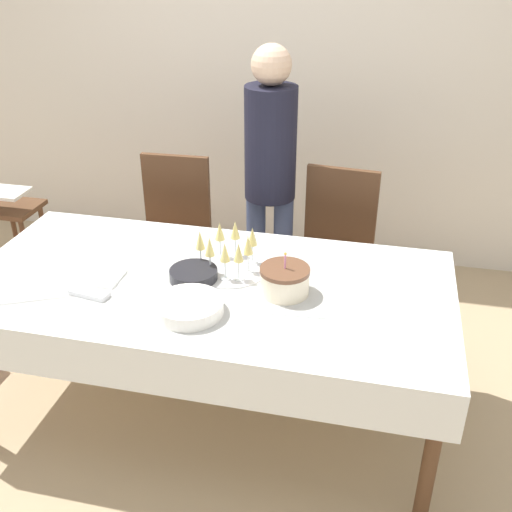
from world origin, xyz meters
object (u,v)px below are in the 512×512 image
Objects in this scene: high_chair at (14,219)px; plate_stack_main at (189,307)px; person_standing at (270,165)px; plate_stack_dessert at (194,275)px; dining_chair_far_left at (173,232)px; champagne_tray at (229,252)px; birthday_cake at (285,280)px; dining_chair_far_right at (335,248)px.

plate_stack_main is at bearing -35.67° from high_chair.
plate_stack_dessert is at bearing -99.48° from person_standing.
champagne_tray is (0.54, -0.71, 0.30)m from dining_chair_far_left.
dining_chair_far_left is 1.34× the size of high_chair.
high_chair is at bearing 155.61° from champagne_tray.
plate_stack_main is 0.26m from plate_stack_dessert.
champagne_tray is (-0.28, 0.14, 0.03)m from birthday_cake.
dining_chair_far_left reaches higher than birthday_cake.
high_chair is (-1.63, -0.05, -0.47)m from person_standing.
dining_chair_far_right reaches higher than plate_stack_dessert.
dining_chair_far_left is 0.71m from person_standing.
birthday_cake is 0.29× the size of high_chair.
dining_chair_far_left is at bearing 179.98° from dining_chair_far_right.
birthday_cake is at bearing -2.31° from plate_stack_dessert.
person_standing is at bearing 80.52° from plate_stack_dessert.
birthday_cake is at bearing -98.71° from dining_chair_far_right.
person_standing is (0.15, 0.90, 0.20)m from plate_stack_dessert.
dining_chair_far_right reaches higher than birthday_cake.
dining_chair_far_right reaches higher than plate_stack_main.
person_standing is (0.56, 0.07, 0.43)m from dining_chair_far_left.
person_standing is 1.70m from high_chair.
dining_chair_far_right is 1.34× the size of high_chair.
birthday_cake is 1.00× the size of plate_stack_dessert.
person_standing reaches higher than plate_stack_dessert.
champagne_tray is at bearing -120.03° from dining_chair_far_right.
high_chair is at bearing 179.01° from dining_chair_far_left.
dining_chair_far_right is 2.70× the size of champagne_tray.
high_chair is at bearing 155.16° from birthday_cake.
person_standing is (0.03, 0.78, 0.14)m from champagne_tray.
dining_chair_far_right is 3.47× the size of plate_stack_main.
dining_chair_far_left reaches higher than high_chair.
plate_stack_main is at bearing -66.34° from dining_chair_far_left.
dining_chair_far_left is 0.94m from champagne_tray.
plate_stack_main is 0.39× the size of high_chair.
dining_chair_far_left reaches higher than plate_stack_main.
person_standing is at bearing 85.71° from plate_stack_main.
person_standing is 2.24× the size of high_chair.
plate_stack_dessert is at bearing -122.60° from dining_chair_far_right.
plate_stack_dessert is 0.13× the size of person_standing.
champagne_tray is at bearing -91.87° from person_standing.
person_standing is (-0.25, 0.92, 0.16)m from birthday_cake.
plate_stack_main is 1.17m from person_standing.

